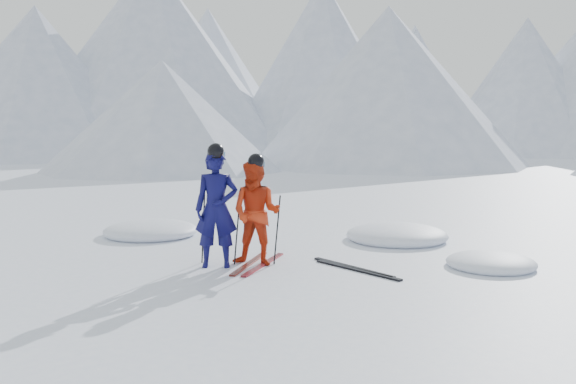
% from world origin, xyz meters
% --- Properties ---
extents(ground, '(160.00, 160.00, 0.00)m').
position_xyz_m(ground, '(0.00, 0.00, 0.00)').
color(ground, white).
rests_on(ground, ground).
extents(mountain_range, '(106.15, 62.94, 15.53)m').
position_xyz_m(mountain_range, '(5.71, 35.31, 6.72)').
color(mountain_range, '#B2BCD1').
rests_on(mountain_range, ground).
extents(skier_blue, '(0.78, 0.64, 1.84)m').
position_xyz_m(skier_blue, '(-2.84, -0.61, 0.92)').
color(skier_blue, '#0B0B43').
rests_on(skier_blue, ground).
extents(skier_red, '(0.82, 0.65, 1.67)m').
position_xyz_m(skier_red, '(-2.29, -0.30, 0.84)').
color(skier_red, red).
rests_on(skier_red, ground).
extents(pole_blue_left, '(0.12, 0.09, 1.22)m').
position_xyz_m(pole_blue_left, '(-3.14, -0.46, 0.61)').
color(pole_blue_left, black).
rests_on(pole_blue_left, ground).
extents(pole_blue_right, '(0.12, 0.07, 1.22)m').
position_xyz_m(pole_blue_right, '(-2.59, -0.36, 0.61)').
color(pole_blue_right, black).
rests_on(pole_blue_right, ground).
extents(pole_red_left, '(0.11, 0.09, 1.11)m').
position_xyz_m(pole_red_left, '(-2.59, -0.05, 0.56)').
color(pole_red_left, black).
rests_on(pole_red_left, ground).
extents(pole_red_right, '(0.11, 0.08, 1.11)m').
position_xyz_m(pole_red_right, '(-1.99, -0.15, 0.56)').
color(pole_red_right, black).
rests_on(pole_red_right, ground).
extents(ski_worn_left, '(0.18, 1.70, 0.03)m').
position_xyz_m(ski_worn_left, '(-2.41, -0.30, 0.01)').
color(ski_worn_left, black).
rests_on(ski_worn_left, ground).
extents(ski_worn_right, '(0.12, 1.70, 0.03)m').
position_xyz_m(ski_worn_right, '(-2.17, -0.30, 0.01)').
color(ski_worn_right, black).
rests_on(ski_worn_right, ground).
extents(ski_loose_a, '(1.46, 1.02, 0.03)m').
position_xyz_m(ski_loose_a, '(-0.77, -0.09, 0.01)').
color(ski_loose_a, black).
rests_on(ski_loose_a, ground).
extents(ski_loose_b, '(1.49, 0.97, 0.03)m').
position_xyz_m(ski_loose_b, '(-0.67, -0.24, 0.01)').
color(ski_loose_b, black).
rests_on(ski_loose_b, ground).
extents(snow_lumps, '(10.15, 5.53, 0.43)m').
position_xyz_m(snow_lumps, '(-1.56, 1.53, 0.00)').
color(snow_lumps, white).
rests_on(snow_lumps, ground).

